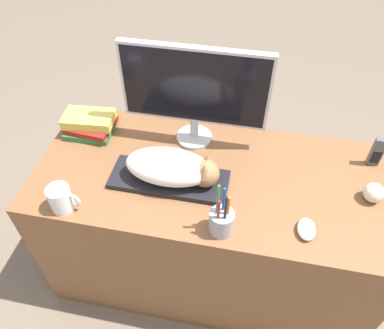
% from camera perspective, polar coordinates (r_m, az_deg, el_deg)
% --- Properties ---
extents(ground_plane, '(12.00, 12.00, 0.00)m').
position_cam_1_polar(ground_plane, '(1.99, 0.55, -23.30)').
color(ground_plane, '#6B5B4C').
extents(desk, '(1.46, 0.66, 0.74)m').
position_cam_1_polar(desk, '(1.82, 2.63, -9.49)').
color(desk, brown).
rests_on(desk, ground_plane).
extents(keyboard, '(0.47, 0.17, 0.02)m').
position_cam_1_polar(keyboard, '(1.50, -3.46, -2.31)').
color(keyboard, black).
rests_on(keyboard, desk).
extents(cat, '(0.37, 0.17, 0.13)m').
position_cam_1_polar(cat, '(1.44, -2.68, -0.47)').
color(cat, white).
rests_on(cat, keyboard).
extents(monitor, '(0.60, 0.16, 0.45)m').
position_cam_1_polar(monitor, '(1.52, 0.37, 11.35)').
color(monitor, '#B7B7BC').
rests_on(monitor, desk).
extents(computer_mouse, '(0.07, 0.10, 0.03)m').
position_cam_1_polar(computer_mouse, '(1.40, 17.05, -9.38)').
color(computer_mouse, silver).
rests_on(computer_mouse, desk).
extents(coffee_mug, '(0.12, 0.09, 0.11)m').
position_cam_1_polar(coffee_mug, '(1.46, -19.30, -4.93)').
color(coffee_mug, silver).
rests_on(coffee_mug, desk).
extents(pen_cup, '(0.09, 0.09, 0.23)m').
position_cam_1_polar(pen_cup, '(1.32, 4.50, -8.57)').
color(pen_cup, '#939399').
rests_on(pen_cup, desk).
extents(baseball, '(0.08, 0.08, 0.08)m').
position_cam_1_polar(baseball, '(1.57, 25.96, -3.88)').
color(baseball, beige).
rests_on(baseball, desk).
extents(phone, '(0.05, 0.02, 0.14)m').
position_cam_1_polar(phone, '(1.70, 26.34, 1.68)').
color(phone, '#4C4C51').
rests_on(phone, desk).
extents(book_stack, '(0.23, 0.18, 0.10)m').
position_cam_1_polar(book_stack, '(1.75, -15.32, 5.97)').
color(book_stack, '#2D6B38').
rests_on(book_stack, desk).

